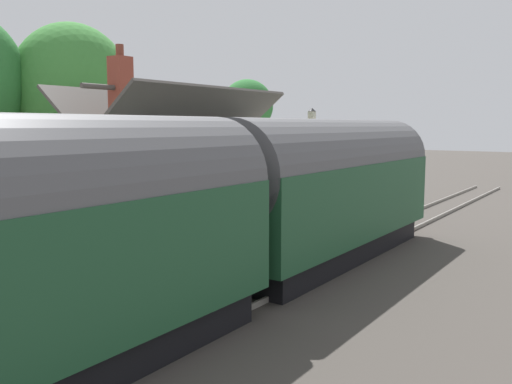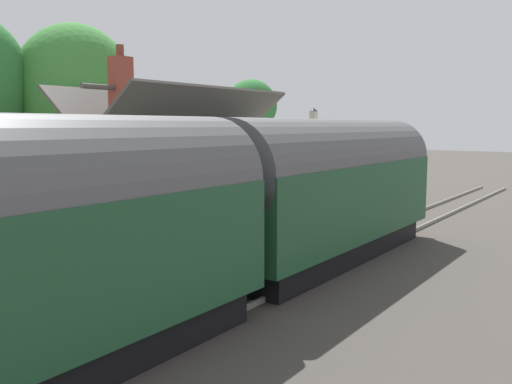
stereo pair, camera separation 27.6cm
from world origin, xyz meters
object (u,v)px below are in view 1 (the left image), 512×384
Objects in this scene: tree_distant at (34,120)px; tree_behind_building at (72,87)px; bench_mid_platform at (60,231)px; planter_under_sign at (32,234)px; bench_near_building at (322,183)px; tree_mid_background at (247,107)px; train at (74,241)px; lamp_post_platform at (312,138)px; station_building at (174,174)px.

tree_behind_building is at bearing -108.96° from tree_distant.
bench_mid_platform is 9.84m from tree_behind_building.
tree_distant reaches higher than planter_under_sign.
bench_near_building is 14.28m from planter_under_sign.
planter_under_sign is 0.12× the size of tree_distant.
tree_mid_background is at bearing -1.68° from tree_behind_building.
tree_mid_background is (11.72, -0.34, -0.46)m from tree_behind_building.
tree_mid_background is at bearing 63.63° from bench_near_building.
train is 7.67× the size of lamp_post_platform.
bench_near_building is 14.27m from tree_distant.
tree_distant is 5.85m from tree_behind_building.
station_building is at bearing 33.10° from train.
station_building reaches higher than tree_distant.
tree_mid_background reaches higher than tree_distant.
tree_behind_building is 11.73m from tree_mid_background.
station_building is 5.39× the size of bench_mid_platform.
lamp_post_platform is at bearing -159.63° from bench_near_building.
train is 4.36× the size of tree_mid_background.
bench_mid_platform is at bearing 179.58° from bench_near_building.
bench_near_building is 1.95× the size of planter_under_sign.
planter_under_sign is at bearing 90.39° from bench_mid_platform.
station_building is 11.44m from tree_distant.
tree_distant is (7.60, 12.20, 2.93)m from bench_mid_platform.
bench_mid_platform is 18.99m from tree_mid_background.
train is 6.28m from planter_under_sign.
planter_under_sign is (-14.22, 1.32, -0.21)m from bench_near_building.
bench_mid_platform is 14.67m from tree_distant.
tree_behind_building is at bearing 52.30° from train.
tree_distant is (-3.15, 13.59, 0.74)m from lamp_post_platform.
tree_distant is at bearing 79.16° from station_building.
tree_behind_building is (-5.01, 8.19, 2.01)m from lamp_post_platform.
tree_distant reaches higher than lamp_post_platform.
station_building is 10.41× the size of planter_under_sign.
train is at bearing -167.89° from lamp_post_platform.
tree_behind_building reaches higher than tree_distant.
lamp_post_platform is at bearing -25.44° from station_building.
tree_distant is at bearing 57.68° from train.
lamp_post_platform is 10.44m from tree_mid_background.
tree_behind_building is at bearing 49.82° from bench_mid_platform.
tree_behind_building is at bearing 87.32° from station_building.
bench_near_building is at bearing 13.84° from train.
lamp_post_platform is at bearing -76.95° from tree_distant.
bench_mid_platform is at bearing -168.47° from station_building.
lamp_post_platform is 0.63× the size of tree_distant.
train reaches higher than bench_near_building.
lamp_post_platform is (10.75, -1.39, 2.19)m from bench_mid_platform.
lamp_post_platform is at bearing -7.37° from bench_mid_platform.
train reaches higher than bench_mid_platform.
bench_mid_platform is 0.17× the size of tree_behind_building.
station_building is at bearing -92.68° from tree_behind_building.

